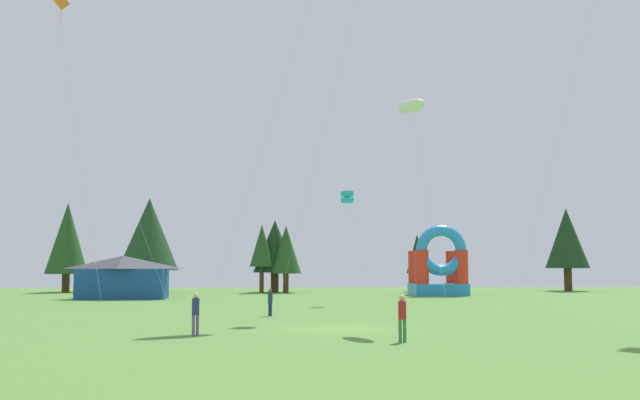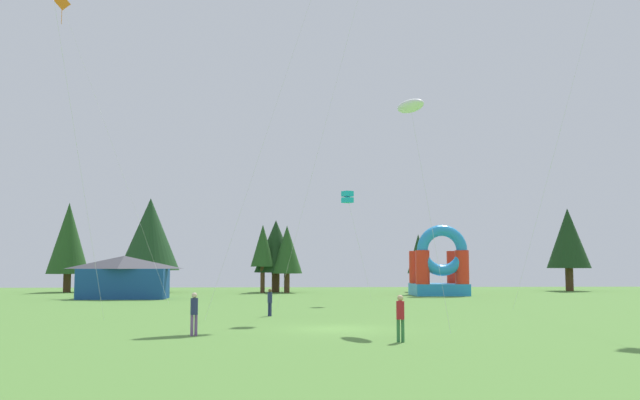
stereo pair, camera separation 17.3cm
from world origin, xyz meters
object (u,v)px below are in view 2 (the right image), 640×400
Objects in this scene: person_left_edge at (270,300)px; festival_tent at (124,277)px; kite_cyan_box at (347,197)px; kite_orange_diamond at (63,8)px; person_midfield at (400,314)px; kite_white_parafoil at (410,106)px; inflatable_orange_dome at (440,270)px; person_near_camera at (194,310)px.

festival_tent is at bearing -13.19° from person_left_edge.
kite_orange_diamond is at bearing 172.91° from kite_cyan_box.
kite_orange_diamond is 42.97m from person_midfield.
kite_cyan_box is 0.77× the size of kite_white_parafoil.
kite_white_parafoil reaches higher than inflatable_orange_dome.
kite_white_parafoil is 1.51× the size of festival_tent.
person_near_camera is at bearing -61.85° from kite_orange_diamond.
kite_cyan_box is 1.27× the size of inflatable_orange_dome.
person_near_camera is at bearing -116.74° from inflatable_orange_dome.
inflatable_orange_dome is at bearing 75.11° from kite_white_parafoil.
kite_white_parafoil is at bearing -54.93° from festival_tent.
kite_white_parafoil is 35.89m from festival_tent.
inflatable_orange_dome is (10.65, 40.27, 1.39)m from person_midfield.
festival_tent is at bearing -170.23° from inflatable_orange_dome.
kite_white_parafoil is 35.57m from inflatable_orange_dome.
person_midfield reaches higher than person_near_camera.
person_left_edge is at bearing -121.13° from inflatable_orange_dome.
kite_cyan_box is at bearing 48.90° from person_near_camera.
person_left_edge is at bearing -58.59° from festival_tent.
person_near_camera is 1.15× the size of person_left_edge.
person_near_camera is at bearing -72.81° from festival_tent.
kite_cyan_box reaches higher than inflatable_orange_dome.
kite_orange_diamond is at bearing -161.24° from inflatable_orange_dome.
kite_cyan_box is 18.20m from inflatable_orange_dome.
person_midfield is 39.73m from festival_tent.
person_midfield is at bearing -52.63° from kite_orange_diamond.
kite_cyan_box is 15.30m from person_left_edge.
person_midfield is at bearing 155.83° from person_left_edge.
kite_orange_diamond reaches higher than kite_cyan_box.
person_midfield is (8.19, -2.87, 0.00)m from person_near_camera.
inflatable_orange_dome is at bearing -101.92° from person_midfield.
person_midfield is 0.24× the size of festival_tent.
kite_orange_diamond is at bearing 3.81° from person_left_edge.
festival_tent is at bearing 57.11° from kite_orange_diamond.
kite_orange_diamond is 3.31× the size of festival_tent.
person_left_edge is 0.21× the size of festival_tent.
inflatable_orange_dome is at bearing 18.76° from kite_orange_diamond.
person_near_camera is (-9.95, -3.96, -9.67)m from kite_white_parafoil.
festival_tent is (4.01, 6.20, -21.69)m from kite_orange_diamond.
kite_cyan_box is 0.35× the size of kite_orange_diamond.
festival_tent is at bearing 154.22° from kite_cyan_box.
kite_cyan_box is at bearing 93.84° from kite_white_parafoil.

